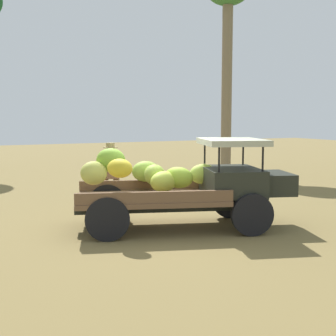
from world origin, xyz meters
The scene contains 4 objects.
ground_plane centered at (0.00, 0.00, 0.00)m, with size 60.00×60.00×0.00m, color olive.
truck centered at (0.41, -0.31, 0.91)m, with size 4.66×2.83×1.86m.
farmer centered at (-0.71, 1.63, 0.98)m, with size 0.55×0.51×1.71m.
forest_tree_1 centered at (6.75, 8.15, 7.01)m, with size 1.99×1.99×8.57m.
Camera 1 is at (-4.09, -8.46, 2.32)m, focal length 48.23 mm.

